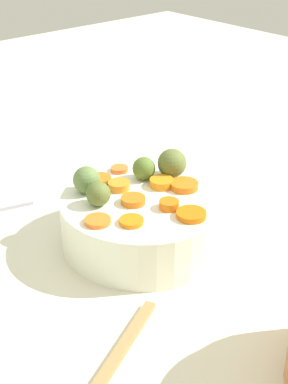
{
  "coord_description": "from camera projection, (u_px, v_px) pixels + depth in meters",
  "views": [
    {
      "loc": [
        -0.52,
        0.44,
        0.48
      ],
      "look_at": [
        0.0,
        -0.02,
        0.1
      ],
      "focal_mm": 54.26,
      "sensor_mm": 36.0,
      "label": 1
    }
  ],
  "objects": [
    {
      "name": "tabletop",
      "position": [
        134.0,
        253.0,
        0.82
      ],
      "size": [
        2.4,
        2.4,
        0.02
      ],
      "primitive_type": "cube",
      "color": "beige",
      "rests_on": "ground"
    },
    {
      "name": "serving_bowl_carrots",
      "position": [
        144.0,
        221.0,
        0.81
      ],
      "size": [
        0.23,
        0.23,
        0.07
      ],
      "primitive_type": "cylinder",
      "color": "white",
      "rests_on": "tabletop"
    },
    {
      "name": "carrot_slice_0",
      "position": [
        98.0,
        221.0,
        0.74
      ],
      "size": [
        0.04,
        0.04,
        0.01
      ],
      "primitive_type": "cylinder",
      "rotation": [
        0.0,
        0.0,
        3.11
      ],
      "color": "orange",
      "rests_on": "serving_bowl_carrots"
    },
    {
      "name": "carrot_slice_1",
      "position": [
        135.0,
        202.0,
        0.78
      ],
      "size": [
        0.04,
        0.04,
        0.01
      ],
      "primitive_type": "cylinder",
      "rotation": [
        0.0,
        0.0,
        4.83
      ],
      "color": "orange",
      "rests_on": "serving_bowl_carrots"
    },
    {
      "name": "carrot_slice_2",
      "position": [
        191.0,
        214.0,
        0.75
      ],
      "size": [
        0.04,
        0.04,
        0.01
      ],
      "primitive_type": "cylinder",
      "rotation": [
        0.0,
        0.0,
        0.02
      ],
      "color": "orange",
      "rests_on": "serving_bowl_carrots"
    },
    {
      "name": "carrot_slice_3",
      "position": [
        102.0,
        180.0,
        0.83
      ],
      "size": [
        0.04,
        0.04,
        0.01
      ],
      "primitive_type": "cylinder",
      "rotation": [
        0.0,
        0.0,
        4.68
      ],
      "color": "orange",
      "rests_on": "serving_bowl_carrots"
    },
    {
      "name": "carrot_slice_4",
      "position": [
        184.0,
        185.0,
        0.82
      ],
      "size": [
        0.06,
        0.06,
        0.01
      ],
      "primitive_type": "cylinder",
      "rotation": [
        0.0,
        0.0,
        0.69
      ],
      "color": "orange",
      "rests_on": "serving_bowl_carrots"
    },
    {
      "name": "carrot_slice_5",
      "position": [
        119.0,
        169.0,
        0.87
      ],
      "size": [
        0.03,
        0.03,
        0.01
      ],
      "primitive_type": "cylinder",
      "rotation": [
        0.0,
        0.0,
        3.2
      ],
      "color": "orange",
      "rests_on": "serving_bowl_carrots"
    },
    {
      "name": "carrot_slice_6",
      "position": [
        162.0,
        183.0,
        0.83
      ],
      "size": [
        0.05,
        0.05,
        0.01
      ],
      "primitive_type": "cylinder",
      "rotation": [
        0.0,
        0.0,
        0.9
      ],
      "color": "orange",
      "rests_on": "serving_bowl_carrots"
    },
    {
      "name": "carrot_slice_7",
      "position": [
        169.0,
        205.0,
        0.77
      ],
      "size": [
        0.03,
        0.03,
        0.01
      ],
      "primitive_type": "cylinder",
      "rotation": [
        0.0,
        0.0,
        2.83
      ],
      "color": "orange",
      "rests_on": "serving_bowl_carrots"
    },
    {
      "name": "carrot_slice_8",
      "position": [
        119.0,
        186.0,
        0.82
      ],
      "size": [
        0.04,
        0.04,
        0.01
      ],
      "primitive_type": "cylinder",
      "rotation": [
        0.0,
        0.0,
        5.58
      ],
      "color": "orange",
      "rests_on": "serving_bowl_carrots"
    },
    {
      "name": "carrot_slice_9",
      "position": [
        131.0,
        221.0,
        0.74
      ],
      "size": [
        0.04,
        0.04,
        0.01
      ],
      "primitive_type": "cylinder",
      "rotation": [
        0.0,
        0.0,
        1.42
      ],
      "color": "orange",
      "rests_on": "serving_bowl_carrots"
    },
    {
      "name": "brussels_sprout_0",
      "position": [
        144.0,
        168.0,
        0.84
      ],
      "size": [
        0.03,
        0.03,
        0.03
      ],
      "primitive_type": "sphere",
      "color": "#56732C",
      "rests_on": "serving_bowl_carrots"
    },
    {
      "name": "brussels_sprout_1",
      "position": [
        98.0,
        194.0,
        0.77
      ],
      "size": [
        0.03,
        0.03,
        0.03
      ],
      "primitive_type": "sphere",
      "color": "#5B6D31",
      "rests_on": "serving_bowl_carrots"
    },
    {
      "name": "brussels_sprout_2",
      "position": [
        87.0,
        180.0,
        0.8
      ],
      "size": [
        0.04,
        0.04,
        0.04
      ],
      "primitive_type": "sphere",
      "color": "#607D42",
      "rests_on": "serving_bowl_carrots"
    },
    {
      "name": "brussels_sprout_3",
      "position": [
        172.0,
        163.0,
        0.85
      ],
      "size": [
        0.04,
        0.04,
        0.04
      ],
      "primitive_type": "sphere",
      "color": "#5D6E33",
      "rests_on": "serving_bowl_carrots"
    }
  ]
}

